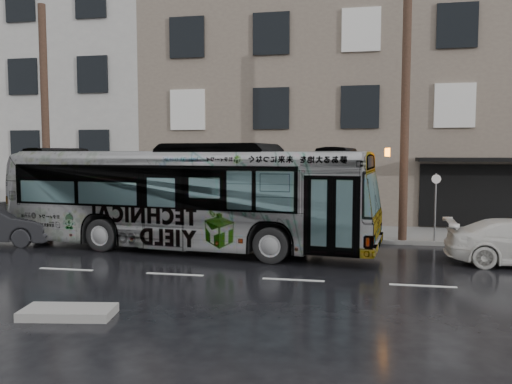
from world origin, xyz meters
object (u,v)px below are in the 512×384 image
at_px(sign_post, 435,207).
at_px(utility_pole_front, 405,113).
at_px(utility_pole_rear, 45,118).
at_px(bus, 187,197).

bearing_deg(sign_post, utility_pole_front, 180.00).
relative_size(utility_pole_rear, bus, 0.70).
height_order(utility_pole_front, bus, utility_pole_front).
xyz_separation_m(utility_pole_front, bus, (-7.32, -2.24, -2.87)).
height_order(utility_pole_front, sign_post, utility_pole_front).
relative_size(utility_pole_front, bus, 0.70).
xyz_separation_m(sign_post, bus, (-8.42, -2.24, 0.43)).
xyz_separation_m(utility_pole_rear, bus, (6.68, -2.24, -2.87)).
relative_size(utility_pole_front, utility_pole_rear, 1.00).
height_order(utility_pole_rear, bus, utility_pole_rear).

